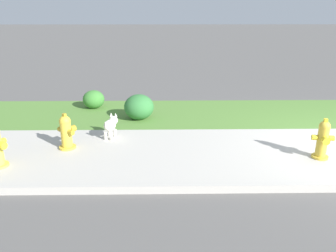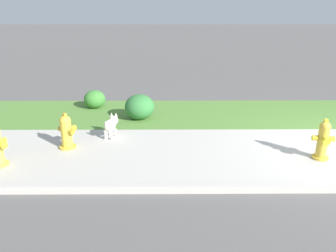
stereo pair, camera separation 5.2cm
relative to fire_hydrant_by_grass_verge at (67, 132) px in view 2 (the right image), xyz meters
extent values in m
cube|color=#568438|center=(5.48, 2.17, -0.32)|extent=(18.00, 2.41, 0.01)
cylinder|color=yellow|center=(-0.86, -0.60, 0.08)|extent=(0.12, 0.12, 0.09)
cylinder|color=yellow|center=(-0.78, -0.79, 0.08)|extent=(0.14, 0.15, 0.12)
cylinder|color=gold|center=(0.00, -0.01, -0.30)|extent=(0.30, 0.30, 0.05)
cylinder|color=gold|center=(0.00, -0.01, -0.03)|extent=(0.19, 0.19, 0.48)
sphere|color=gold|center=(0.00, -0.01, 0.21)|extent=(0.20, 0.20, 0.20)
cube|color=#B29323|center=(0.00, -0.01, 0.33)|extent=(0.08, 0.08, 0.06)
cylinder|color=#B29323|center=(-0.12, 0.08, 0.03)|extent=(0.13, 0.13, 0.09)
cylinder|color=#B29323|center=(0.11, -0.09, 0.03)|extent=(0.13, 0.13, 0.09)
cylinder|color=#B29323|center=(0.08, 0.11, 0.03)|extent=(0.16, 0.15, 0.12)
cylinder|color=gold|center=(4.43, -0.49, -0.30)|extent=(0.27, 0.27, 0.05)
cylinder|color=gold|center=(4.43, -0.49, -0.01)|extent=(0.18, 0.18, 0.53)
sphere|color=gold|center=(4.43, -0.49, 0.26)|extent=(0.18, 0.18, 0.18)
cube|color=yellow|center=(4.43, -0.49, 0.37)|extent=(0.06, 0.06, 0.06)
cylinder|color=yellow|center=(4.56, -0.51, 0.06)|extent=(0.10, 0.10, 0.09)
cylinder|color=yellow|center=(4.30, -0.47, 0.06)|extent=(0.10, 0.10, 0.09)
cylinder|color=yellow|center=(4.41, -0.63, 0.06)|extent=(0.13, 0.12, 0.12)
ellipsoid|color=silver|center=(0.71, 0.50, -0.05)|extent=(0.28, 0.35, 0.22)
sphere|color=silver|center=(0.75, 0.69, -0.01)|extent=(0.18, 0.18, 0.18)
sphere|color=black|center=(0.77, 0.77, -0.02)|extent=(0.03, 0.03, 0.03)
cone|color=silver|center=(0.71, 0.71, 0.11)|extent=(0.07, 0.07, 0.08)
cone|color=silver|center=(0.80, 0.69, 0.11)|extent=(0.07, 0.07, 0.08)
cylinder|color=silver|center=(0.67, 0.61, -0.24)|extent=(0.06, 0.06, 0.17)
cylinder|color=silver|center=(0.79, 0.58, -0.24)|extent=(0.06, 0.06, 0.17)
cylinder|color=silver|center=(0.62, 0.41, -0.24)|extent=(0.06, 0.06, 0.17)
cylinder|color=silver|center=(0.74, 0.39, -0.24)|extent=(0.06, 0.06, 0.17)
cylinder|color=silver|center=(0.67, 0.32, 0.02)|extent=(0.05, 0.05, 0.12)
ellipsoid|color=#3D7F33|center=(-0.04, 2.67, -0.09)|extent=(0.55, 0.55, 0.47)
ellipsoid|color=#337538|center=(1.19, 1.73, -0.03)|extent=(0.69, 0.69, 0.58)
camera|label=1|loc=(1.75, -5.56, 2.06)|focal=35.00mm
camera|label=2|loc=(1.80, -5.56, 2.06)|focal=35.00mm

